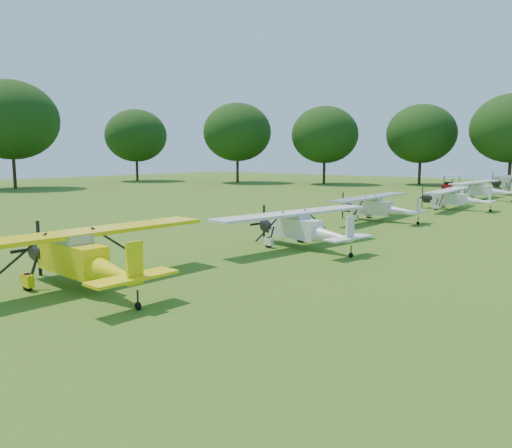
{
  "coord_description": "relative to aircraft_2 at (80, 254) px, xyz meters",
  "views": [
    {
      "loc": [
        15.44,
        -18.59,
        4.65
      ],
      "look_at": [
        0.52,
        -0.81,
        1.4
      ],
      "focal_mm": 35.0,
      "sensor_mm": 36.0,
      "label": 1
    }
  ],
  "objects": [
    {
      "name": "aircraft_5",
      "position": [
        1.27,
        33.93,
        -0.18
      ],
      "size": [
        5.85,
        9.32,
        1.83
      ],
      "rotation": [
        0.0,
        0.0,
        0.07
      ],
      "color": "white",
      "rests_on": "ground"
    },
    {
      "name": "ground",
      "position": [
        -0.02,
        9.63,
        -1.25
      ],
      "size": [
        160.0,
        160.0,
        0.0
      ],
      "primitive_type": "plane",
      "color": "#335816",
      "rests_on": "ground"
    },
    {
      "name": "aircraft_2",
      "position": [
        0.0,
        0.0,
        0.0
      ],
      "size": [
        6.81,
        10.83,
        2.14
      ],
      "rotation": [
        0.0,
        0.0,
        -0.04
      ],
      "color": "yellow",
      "rests_on": "ground"
    },
    {
      "name": "golf_cart",
      "position": [
        -6.39,
        55.66,
        -0.59
      ],
      "size": [
        2.6,
        2.0,
        1.97
      ],
      "rotation": [
        0.0,
        0.0,
        0.3
      ],
      "color": "#A20B0F",
      "rests_on": "ground"
    },
    {
      "name": "aircraft_6",
      "position": [
        0.17,
        45.17,
        -0.07
      ],
      "size": [
        6.41,
        10.2,
        2.01
      ],
      "rotation": [
        0.0,
        0.0,
        -0.06
      ],
      "color": "white",
      "rests_on": "ground"
    },
    {
      "name": "aircraft_4",
      "position": [
        -0.39,
        23.09,
        -0.15
      ],
      "size": [
        5.99,
        9.52,
        1.88
      ],
      "rotation": [
        0.0,
        0.0,
        0.01
      ],
      "color": "silver",
      "rests_on": "ground"
    },
    {
      "name": "aircraft_3",
      "position": [
        1.43,
        11.28,
        -0.11
      ],
      "size": [
        6.25,
        9.91,
        1.94
      ],
      "rotation": [
        0.0,
        0.0,
        -0.15
      ],
      "color": "white",
      "rests_on": "ground"
    },
    {
      "name": "tree_belt",
      "position": [
        3.55,
        9.8,
        6.78
      ],
      "size": [
        137.36,
        130.27,
        14.52
      ],
      "color": "#322013",
      "rests_on": "ground"
    }
  ]
}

